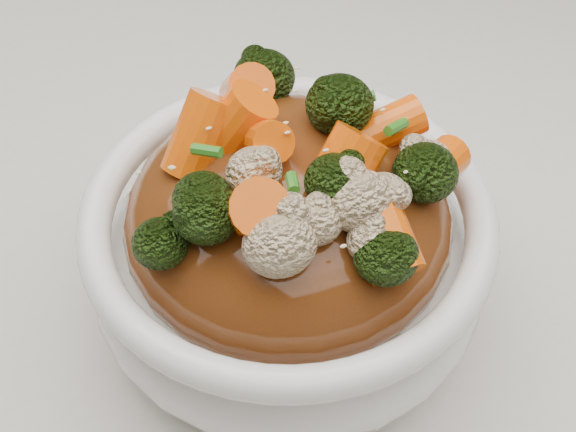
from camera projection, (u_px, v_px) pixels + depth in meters
name	position (u px, v px, depth m)	size (l,w,h in m)	color
tablecloth	(317.00, 256.00, 0.46)	(1.20, 0.80, 0.04)	silver
bowl	(288.00, 255.00, 0.39)	(0.19, 0.19, 0.08)	white
sauce_base	(288.00, 220.00, 0.37)	(0.15, 0.15, 0.08)	#5E2C10
carrots	(288.00, 131.00, 0.33)	(0.15, 0.15, 0.04)	#FD6008
broccoli	(288.00, 133.00, 0.33)	(0.15, 0.15, 0.04)	black
cauliflower	(288.00, 136.00, 0.33)	(0.15, 0.15, 0.03)	beige
scallions	(288.00, 130.00, 0.33)	(0.11, 0.11, 0.02)	#28701A
sesame_seeds	(288.00, 130.00, 0.33)	(0.14, 0.14, 0.01)	beige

